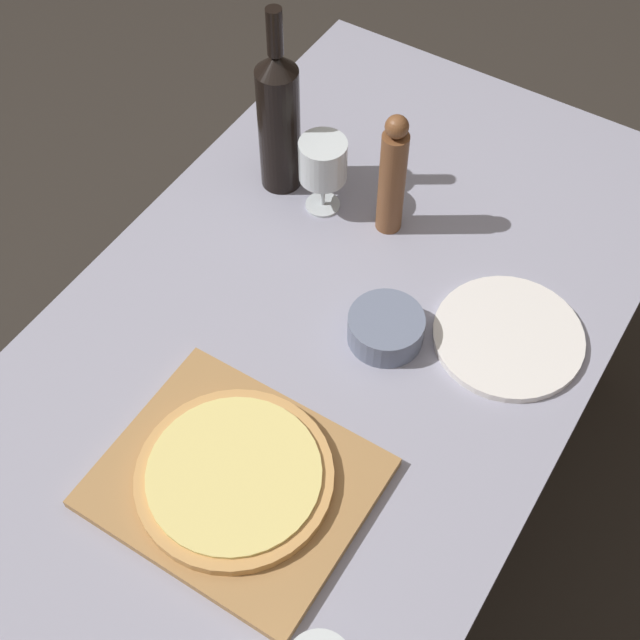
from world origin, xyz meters
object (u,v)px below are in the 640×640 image
Objects in this scene: pizza at (234,476)px; small_bowl at (386,328)px; wine_glass at (323,162)px; pepper_mill at (392,177)px; wine_bottle at (279,119)px.

pizza is 0.36m from small_bowl.
wine_glass is at bearing 140.77° from small_bowl.
small_bowl is (0.05, 0.35, -0.00)m from pizza.
pepper_mill is 1.66× the size of wine_glass.
pepper_mill is at bearing 96.45° from pizza.
wine_bottle is (-0.30, 0.57, 0.12)m from pizza.
wine_bottle reaches higher than small_bowl.
wine_glass is 1.21× the size of small_bowl.
wine_glass is (-0.13, -0.02, -0.01)m from pepper_mill.
small_bowl reaches higher than pizza.
pizza is 0.65m from wine_bottle.
small_bowl is (0.12, -0.22, -0.10)m from pepper_mill.
wine_glass reaches higher than pizza.
wine_bottle reaches higher than pizza.
wine_glass is at bearing 109.19° from pizza.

